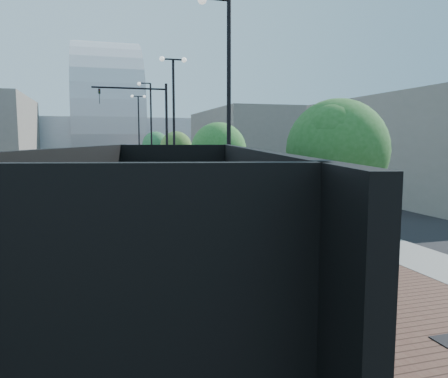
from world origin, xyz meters
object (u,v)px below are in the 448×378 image
object	(u,v)px
dump_truck	(173,237)
white_sedan	(109,207)
pedestrian	(383,226)
dark_car_mid	(73,185)

from	to	relation	value
dump_truck	white_sedan	xyz separation A→B (m)	(-1.28, 11.53, -0.90)
dump_truck	white_sedan	distance (m)	11.64
white_sedan	dump_truck	bearing A→B (deg)	-106.63
white_sedan	pedestrian	xyz separation A→B (m)	(9.60, -8.67, 0.16)
white_sedan	dark_car_mid	size ratio (longest dim) A/B	0.92
dump_truck	dark_car_mid	xyz separation A→B (m)	(-3.61, 23.61, -0.96)
dump_truck	pedestrian	distance (m)	8.83
dump_truck	dark_car_mid	bearing A→B (deg)	111.86
dump_truck	pedestrian	world-z (taller)	dump_truck
dump_truck	pedestrian	bearing A→B (deg)	32.19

